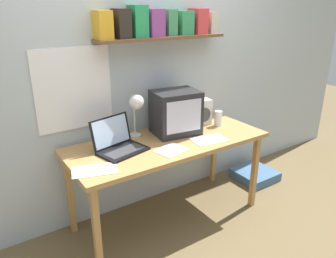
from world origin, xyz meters
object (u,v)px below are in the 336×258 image
Objects in this scene: corner_desk at (168,148)px; printed_handout at (209,140)px; space_heater at (201,112)px; loose_paper_near_laptop at (95,170)px; floor_cushion at (255,175)px; laptop at (118,142)px; desk_lamp at (136,105)px; juice_glass at (218,119)px; open_notebook at (171,150)px; crt_monitor at (176,112)px.

printed_handout reaches higher than corner_desk.
space_heater is 0.70× the size of loose_paper_near_laptop.
corner_desk is 7.08× the size of space_heater.
floor_cushion is at bearing 6.28° from loose_paper_near_laptop.
corner_desk is at bearing 12.60° from loose_paper_near_laptop.
laptop reaches higher than loose_paper_near_laptop.
juice_glass is at bearing 0.98° from desk_lamp.
floor_cushion is at bearing 2.45° from corner_desk.
space_heater is at bearing 19.03° from corner_desk.
desk_lamp is at bearing 174.79° from floor_cushion.
open_notebook reaches higher than floor_cushion.
laptop is at bearing 37.37° from loose_paper_near_laptop.
juice_glass is at bearing 17.79° from open_notebook.
desk_lamp is at bearing 14.00° from laptop.
printed_handout and loose_paper_near_laptop have the same top height.
floor_cushion is at bearing 5.85° from desk_lamp.
laptop is 1.01× the size of floor_cushion.
printed_handout is at bearing -143.07° from juice_glass.
floor_cushion is (0.87, 0.22, -0.69)m from printed_handout.
printed_handout is at bearing -1.18° from loose_paper_near_laptop.
loose_paper_near_laptop is (-0.98, 0.02, 0.00)m from printed_handout.
desk_lamp is at bearing 169.91° from juice_glass.
corner_desk is 0.20m from open_notebook.
laptop reaches higher than corner_desk.
printed_handout is 1.14m from floor_cushion.
laptop is at bearing -166.53° from space_heater.
loose_paper_near_laptop is at bearing -135.88° from desk_lamp.
desk_lamp is 0.66m from loose_paper_near_laptop.
desk_lamp is 0.95× the size of floor_cushion.
crt_monitor is 1.24× the size of loose_paper_near_laptop.
corner_desk is at bearing 63.48° from open_notebook.
space_heater is (0.32, 0.06, -0.07)m from crt_monitor.
juice_glass reaches higher than printed_handout.
open_notebook is 1.44m from floor_cushion.
open_notebook is at bearing 179.77° from printed_handout.
laptop is 0.99m from juice_glass.
crt_monitor is at bearing 17.19° from loose_paper_near_laptop.
printed_handout is 1.15× the size of open_notebook.
laptop is 1.74× the size of space_heater.
desk_lamp is 0.46m from open_notebook.
loose_paper_near_laptop is at bearing -155.91° from laptop.
desk_lamp is 1.13× the size of loose_paper_near_laptop.
space_heater is at bearing 130.34° from juice_glass.
open_notebook is (0.10, -0.35, -0.28)m from desk_lamp.
crt_monitor reaches higher than loose_paper_near_laptop.
floor_cushion is at bearing 14.38° from printed_handout.
desk_lamp is 1.67m from floor_cushion.
open_notebook and loose_paper_near_laptop have the same top height.
crt_monitor is at bearing -163.43° from space_heater.
space_heater is at bearing 170.92° from floor_cushion.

